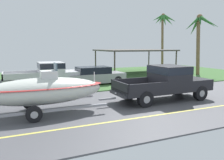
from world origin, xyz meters
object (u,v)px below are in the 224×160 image
object	(u,v)px
parked_pickup_background	(51,73)
palm_tree_mid	(200,29)
boat_on_trailer	(43,91)
pickup_truck_towing	(168,81)
carport_awning	(134,51)
palm_tree_near_right	(164,25)
parked_sedan_near	(95,76)

from	to	relation	value
parked_pickup_background	palm_tree_mid	distance (m)	15.55
boat_on_trailer	pickup_truck_towing	bearing A→B (deg)	0.00
pickup_truck_towing	parked_pickup_background	bearing A→B (deg)	128.52
pickup_truck_towing	parked_pickup_background	xyz separation A→B (m)	(-5.32, 6.69, -0.04)
pickup_truck_towing	palm_tree_mid	bearing A→B (deg)	38.62
parked_pickup_background	pickup_truck_towing	bearing A→B (deg)	-51.48
carport_awning	palm_tree_near_right	bearing A→B (deg)	28.55
parked_sedan_near	pickup_truck_towing	bearing A→B (deg)	-73.00
pickup_truck_towing	carport_awning	xyz separation A→B (m)	(4.20, 11.24, 1.42)
carport_awning	palm_tree_mid	bearing A→B (deg)	-31.95
parked_sedan_near	boat_on_trailer	bearing A→B (deg)	-126.29
boat_on_trailer	parked_sedan_near	size ratio (longest dim) A/B	1.45
palm_tree_mid	parked_pickup_background	bearing A→B (deg)	-175.83
parked_sedan_near	carport_awning	xyz separation A→B (m)	(6.17, 4.79, 1.80)
parked_sedan_near	palm_tree_near_right	xyz separation A→B (m)	(12.23, 8.09, 4.99)
palm_tree_near_right	palm_tree_mid	size ratio (longest dim) A/B	1.15
carport_awning	pickup_truck_towing	bearing A→B (deg)	-110.46
boat_on_trailer	parked_pickup_background	distance (m)	6.83
carport_awning	palm_tree_mid	size ratio (longest dim) A/B	1.22
parked_pickup_background	palm_tree_near_right	xyz separation A→B (m)	(15.58, 7.85, 4.65)
boat_on_trailer	carport_awning	size ratio (longest dim) A/B	0.86
boat_on_trailer	palm_tree_near_right	bearing A→B (deg)	40.60
carport_awning	palm_tree_near_right	world-z (taller)	palm_tree_near_right
boat_on_trailer	carport_awning	bearing A→B (deg)	45.88
parked_sedan_near	parked_pickup_background	bearing A→B (deg)	175.99
palm_tree_near_right	boat_on_trailer	bearing A→B (deg)	-139.40
parked_pickup_background	carport_awning	distance (m)	10.65
pickup_truck_towing	parked_sedan_near	xyz separation A→B (m)	(-1.97, 6.45, -0.38)
parked_sedan_near	palm_tree_near_right	world-z (taller)	palm_tree_near_right
pickup_truck_towing	palm_tree_near_right	xyz separation A→B (m)	(10.25, 14.54, 4.61)
carport_awning	parked_pickup_background	bearing A→B (deg)	-154.41
pickup_truck_towing	palm_tree_mid	xyz separation A→B (m)	(9.75, 7.78, 3.65)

